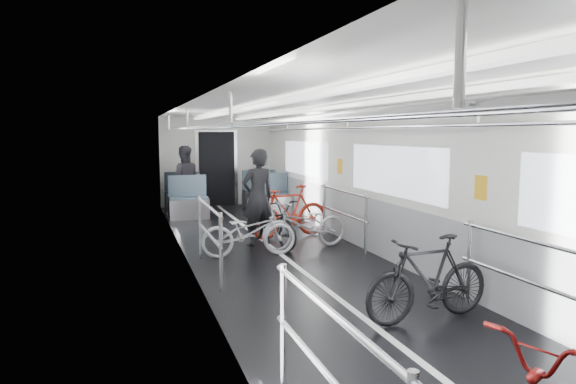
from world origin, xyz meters
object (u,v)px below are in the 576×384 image
object	(u,v)px
bike_left_far	(249,232)
person_seated	(184,179)
bike_right_near	(428,278)
bike_aisle	(271,222)
bike_right_mid	(306,225)
person_standing	(258,197)
bike_right_far	(289,211)

from	to	relation	value
bike_left_far	person_seated	world-z (taller)	person_seated
bike_right_near	bike_aisle	size ratio (longest dim) A/B	0.96
bike_right_mid	bike_aisle	size ratio (longest dim) A/B	1.01
bike_right_mid	person_seated	size ratio (longest dim) A/B	0.96
bike_right_near	person_standing	world-z (taller)	person_standing
bike_left_far	bike_right_near	world-z (taller)	bike_right_near
bike_left_far	bike_right_mid	xyz separation A→B (m)	(1.04, 0.20, 0.02)
person_standing	bike_aisle	bearing A→B (deg)	138.05
bike_right_near	bike_left_far	bearing A→B (deg)	-165.73
bike_right_far	person_standing	size ratio (longest dim) A/B	0.97
bike_left_far	bike_right_far	world-z (taller)	bike_right_far
bike_right_far	person_standing	bearing A→B (deg)	-67.68
bike_left_far	bike_right_far	bearing A→B (deg)	-37.65
bike_left_far	bike_aisle	bearing A→B (deg)	-36.00
bike_right_near	bike_right_far	bearing A→B (deg)	176.21
bike_left_far	bike_aisle	distance (m)	0.88
bike_left_far	person_seated	size ratio (longest dim) A/B	0.91
person_standing	person_seated	size ratio (longest dim) A/B	1.02
bike_right_mid	person_standing	xyz separation A→B (m)	(-0.68, 0.57, 0.43)
bike_aisle	person_standing	size ratio (longest dim) A/B	0.93
bike_right_mid	bike_right_far	distance (m)	1.04
bike_left_far	bike_aisle	size ratio (longest dim) A/B	0.96
bike_right_near	bike_right_mid	world-z (taller)	bike_right_near
bike_right_near	bike_right_far	world-z (taller)	bike_right_far
bike_right_near	person_seated	world-z (taller)	person_seated
person_standing	person_seated	bearing A→B (deg)	-94.51
bike_right_far	person_seated	size ratio (longest dim) A/B	0.99
bike_right_mid	bike_right_far	xyz separation A→B (m)	(0.04, 1.04, 0.08)
bike_right_mid	person_seated	xyz separation A→B (m)	(-1.50, 4.75, 0.41)
bike_right_mid	person_standing	distance (m)	0.99
bike_right_near	bike_aisle	bearing A→B (deg)	-176.26
bike_aisle	person_standing	world-z (taller)	person_standing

